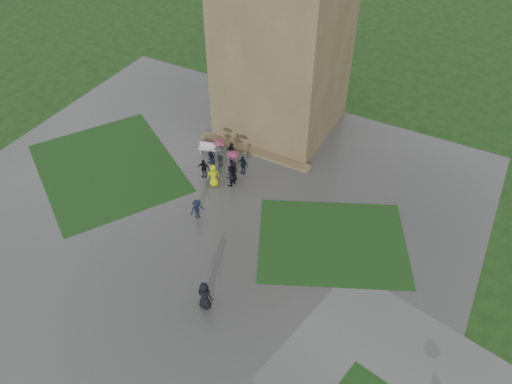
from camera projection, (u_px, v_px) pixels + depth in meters
The scene contains 10 objects.
ground at pixel (172, 246), 30.47m from camera, with size 120.00×120.00×0.00m, color black.
plaza at pixel (190, 225), 31.77m from camera, with size 34.00×34.00×0.02m, color #373634.
lawn_inset_left at pixel (108, 168), 36.05m from camera, with size 11.00×9.00×0.01m, color black.
lawn_inset_right at pixel (332, 242), 30.72m from camera, with size 9.00×7.00×0.01m, color black.
tower at pixel (285, 14), 34.22m from camera, with size 8.00×8.00×18.00m, color brown.
tower_plinth at pixel (254, 151), 37.30m from camera, with size 9.00×0.80×0.22m, color brown.
bench at pixel (209, 148), 37.05m from camera, with size 1.56×0.88×0.86m.
visitor_cluster at pixel (223, 162), 34.62m from camera, with size 3.14×3.64×2.54m.
pedestrian_mid at pixel (197, 209), 31.80m from camera, with size 0.95×0.49×1.47m, color black.
pedestrian_near at pixel (205, 295), 26.63m from camera, with size 0.91×0.62×1.86m, color black.
Camera 1 is at (14.20, -15.47, 22.91)m, focal length 35.00 mm.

